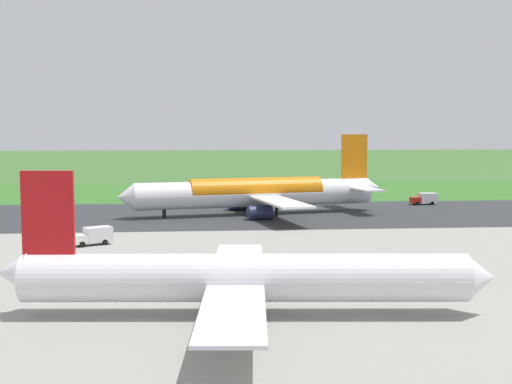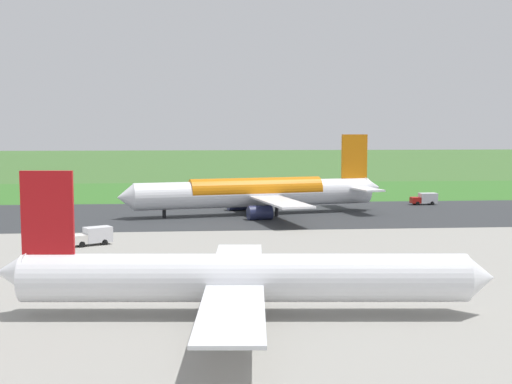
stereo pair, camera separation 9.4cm
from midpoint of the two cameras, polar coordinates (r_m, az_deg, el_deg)
ground_plane at (r=132.01m, az=1.10°, el=-1.94°), size 800.00×800.00×0.00m
runway_asphalt at (r=132.00m, az=1.10°, el=-1.92°), size 600.00×41.76×0.06m
apron_concrete at (r=65.91m, az=7.40°, el=-9.47°), size 440.00×110.00×0.05m
grass_verge_foreground at (r=170.65m, az=-0.28°, el=-0.25°), size 600.00×80.00×0.04m
airliner_main at (r=131.39m, az=0.18°, el=-0.06°), size 53.78×44.31×15.88m
airliner_parked_mid at (r=60.57m, az=-1.17°, el=-7.26°), size 45.30×37.10×13.22m
service_truck_baggage at (r=99.89m, az=-13.74°, el=-3.66°), size 6.15×4.83×2.65m
service_truck_fuel at (r=153.12m, az=14.29°, el=-0.56°), size 5.89×2.51×2.65m
no_stopping_sign at (r=172.07m, az=-3.99°, el=0.30°), size 0.60×0.10×2.69m
traffic_cone_orange at (r=167.72m, az=-5.45°, el=-0.29°), size 0.40×0.40×0.55m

